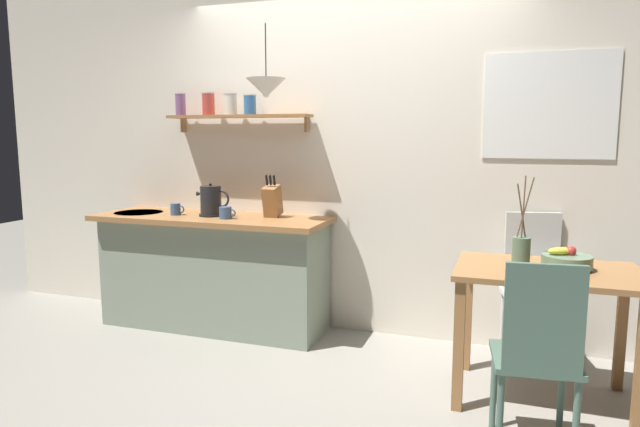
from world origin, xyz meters
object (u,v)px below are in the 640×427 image
(coffee_mug_spare, at_px, (226,213))
(dining_chair_far, at_px, (535,282))
(dining_table, at_px, (546,292))
(electric_kettle, at_px, (211,201))
(pendant_lamp, at_px, (266,88))
(fruit_bowl, at_px, (566,260))
(twig_vase, at_px, (521,251))
(dining_chair_near, at_px, (538,351))
(coffee_mug_by_sink, at_px, (176,209))
(knife_block, at_px, (272,200))

(coffee_mug_spare, bearing_deg, dining_chair_far, 5.94)
(dining_table, relative_size, electric_kettle, 3.56)
(dining_table, bearing_deg, pendant_lamp, 170.14)
(fruit_bowl, xyz_separation_m, twig_vase, (-0.24, -0.05, 0.05))
(dining_chair_near, distance_m, pendant_lamp, 2.40)
(dining_chair_far, xyz_separation_m, coffee_mug_by_sink, (-2.61, -0.18, 0.39))
(electric_kettle, xyz_separation_m, knife_block, (0.47, 0.09, 0.01))
(dining_table, height_order, fruit_bowl, fruit_bowl)
(dining_table, distance_m, electric_kettle, 2.44)
(electric_kettle, bearing_deg, coffee_mug_by_sink, -170.50)
(dining_table, relative_size, dining_chair_far, 0.99)
(dining_chair_near, xyz_separation_m, knife_block, (-1.84, 1.18, 0.48))
(pendant_lamp, bearing_deg, electric_kettle, 166.35)
(dining_chair_near, bearing_deg, coffee_mug_by_sink, 157.99)
(coffee_mug_by_sink, relative_size, pendant_lamp, 0.24)
(dining_chair_far, xyz_separation_m, coffee_mug_spare, (-2.16, -0.22, 0.39))
(dining_chair_near, distance_m, knife_block, 2.24)
(fruit_bowl, bearing_deg, twig_vase, -167.47)
(dining_chair_near, distance_m, dining_chair_far, 1.23)
(coffee_mug_by_sink, bearing_deg, electric_kettle, 9.50)
(pendant_lamp, bearing_deg, coffee_mug_by_sink, 174.31)
(fruit_bowl, height_order, coffee_mug_by_sink, coffee_mug_by_sink)
(dining_table, distance_m, twig_vase, 0.27)
(fruit_bowl, bearing_deg, dining_table, -163.49)
(coffee_mug_by_sink, relative_size, coffee_mug_spare, 0.90)
(twig_vase, bearing_deg, fruit_bowl, 12.53)
(knife_block, bearing_deg, twig_vase, -17.72)
(fruit_bowl, bearing_deg, dining_chair_near, -102.98)
(dining_chair_far, bearing_deg, dining_table, -86.45)
(knife_block, height_order, coffee_mug_spare, knife_block)
(dining_chair_near, bearing_deg, fruit_bowl, 77.02)
(dining_table, bearing_deg, electric_kettle, 169.29)
(dining_table, height_order, coffee_mug_spare, coffee_mug_spare)
(fruit_bowl, relative_size, twig_vase, 0.52)
(twig_vase, height_order, coffee_mug_spare, twig_vase)
(fruit_bowl, xyz_separation_m, knife_block, (-2.00, 0.51, 0.20))
(fruit_bowl, bearing_deg, knife_block, 165.71)
(dining_chair_far, height_order, knife_block, knife_block)
(fruit_bowl, xyz_separation_m, coffee_mug_spare, (-2.29, 0.32, 0.12))
(twig_vase, distance_m, electric_kettle, 2.28)
(fruit_bowl, distance_m, coffee_mug_by_sink, 2.77)
(twig_vase, relative_size, electric_kettle, 1.88)
(dining_chair_far, distance_m, electric_kettle, 2.38)
(electric_kettle, relative_size, pendant_lamp, 0.55)
(dining_table, relative_size, coffee_mug_spare, 7.48)
(dining_chair_far, distance_m, pendant_lamp, 2.22)
(dining_chair_far, xyz_separation_m, knife_block, (-1.86, -0.04, 0.47))
(dining_chair_far, height_order, fruit_bowl, dining_chair_far)
(knife_block, xyz_separation_m, pendant_lamp, (0.06, -0.22, 0.81))
(electric_kettle, height_order, pendant_lamp, pendant_lamp)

